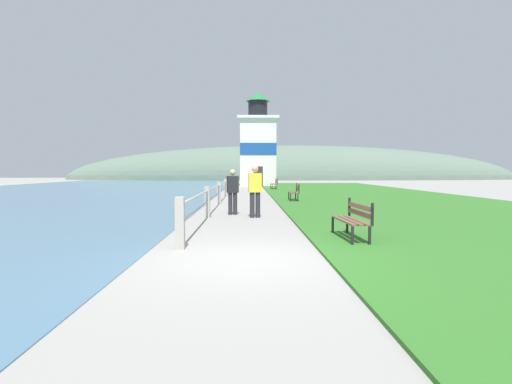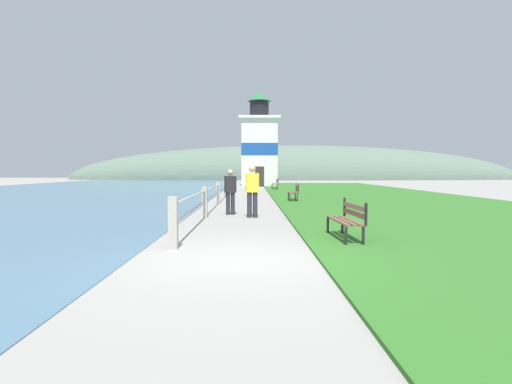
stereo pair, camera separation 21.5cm
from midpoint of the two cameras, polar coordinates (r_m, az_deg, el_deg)
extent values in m
plane|color=gray|center=(7.34, -1.81, -9.69)|extent=(160.00, 160.00, 0.00)
cube|color=#2D6623|center=(25.05, 16.30, -0.65)|extent=(12.00, 50.28, 0.06)
cube|color=#476B84|center=(27.81, -31.13, -0.66)|extent=(24.00, 80.45, 0.01)
cube|color=#A8A399|center=(8.36, -11.03, -4.39)|extent=(0.18, 0.18, 1.08)
cube|color=#A8A399|center=(13.77, -6.91, -1.41)|extent=(0.18, 0.18, 1.08)
cube|color=#A8A399|center=(19.24, -5.13, -0.12)|extent=(0.18, 0.18, 1.08)
cube|color=#A8A399|center=(24.71, -4.14, 0.60)|extent=(0.18, 0.18, 1.08)
cube|color=#A8A399|center=(30.20, -3.51, 1.06)|extent=(0.18, 0.18, 1.08)
cube|color=#A8A399|center=(35.69, -3.07, 1.38)|extent=(0.18, 0.18, 1.08)
cylinder|color=#B2B2B7|center=(21.96, -4.58, 1.28)|extent=(0.06, 27.49, 0.06)
cylinder|color=#B2B2B7|center=(21.97, -4.57, 0.29)|extent=(0.06, 27.49, 0.06)
cube|color=brown|center=(9.41, 12.25, -4.01)|extent=(0.19, 1.68, 0.04)
cube|color=brown|center=(9.45, 13.11, -3.99)|extent=(0.19, 1.68, 0.04)
cube|color=brown|center=(9.49, 13.96, -3.97)|extent=(0.19, 1.68, 0.04)
cube|color=brown|center=(9.48, 14.49, -2.05)|extent=(0.13, 1.68, 0.11)
cube|color=brown|center=(9.50, 14.48, -3.00)|extent=(0.13, 1.68, 0.11)
cube|color=black|center=(8.66, 13.42, -6.28)|extent=(0.05, 0.05, 0.45)
cube|color=black|center=(10.21, 10.81, -4.82)|extent=(0.05, 0.05, 0.45)
cube|color=black|center=(8.77, 15.75, -6.19)|extent=(0.05, 0.05, 0.45)
cube|color=black|center=(10.31, 12.82, -4.77)|extent=(0.05, 0.05, 0.45)
cube|color=black|center=(8.72, 16.10, -3.13)|extent=(0.05, 0.05, 0.49)
cube|color=black|center=(10.27, 13.11, -2.16)|extent=(0.05, 0.05, 0.49)
cube|color=brown|center=(20.94, 5.15, -0.05)|extent=(0.19, 1.71, 0.04)
cube|color=brown|center=(20.95, 5.55, -0.05)|extent=(0.19, 1.71, 0.04)
cube|color=brown|center=(20.96, 5.95, -0.05)|extent=(0.19, 1.71, 0.04)
cube|color=brown|center=(20.95, 6.19, 0.81)|extent=(0.13, 1.71, 0.11)
cube|color=brown|center=(20.95, 6.19, 0.38)|extent=(0.13, 1.71, 0.11)
cube|color=black|center=(20.13, 5.16, -0.88)|extent=(0.05, 0.05, 0.45)
cube|color=black|center=(21.78, 4.92, -0.57)|extent=(0.05, 0.05, 0.45)
cube|color=black|center=(20.15, 6.21, -0.88)|extent=(0.05, 0.05, 0.45)
cube|color=black|center=(21.80, 5.90, -0.58)|extent=(0.05, 0.05, 0.45)
cube|color=black|center=(20.13, 6.36, 0.46)|extent=(0.05, 0.05, 0.49)
cube|color=black|center=(21.78, 6.03, 0.66)|extent=(0.05, 0.05, 0.49)
cube|color=brown|center=(33.68, 2.62, 1.16)|extent=(0.13, 1.70, 0.04)
cube|color=brown|center=(33.69, 2.86, 1.16)|extent=(0.13, 1.70, 0.04)
cube|color=brown|center=(33.70, 3.11, 1.16)|extent=(0.13, 1.70, 0.04)
cube|color=brown|center=(33.69, 3.26, 1.70)|extent=(0.07, 1.70, 0.11)
cube|color=brown|center=(33.70, 3.26, 1.43)|extent=(0.07, 1.70, 0.11)
cube|color=black|center=(32.86, 2.64, 0.68)|extent=(0.05, 0.05, 0.45)
cube|color=black|center=(34.51, 2.46, 0.80)|extent=(0.05, 0.05, 0.45)
cube|color=black|center=(32.89, 3.29, 0.68)|extent=(0.05, 0.05, 0.45)
cube|color=black|center=(34.53, 3.07, 0.80)|extent=(0.05, 0.05, 0.45)
cube|color=black|center=(32.88, 3.38, 1.50)|extent=(0.05, 0.05, 0.49)
cube|color=black|center=(34.52, 3.15, 1.58)|extent=(0.05, 0.05, 0.49)
cube|color=white|center=(41.35, 0.61, 5.57)|extent=(3.59, 3.59, 6.77)
cube|color=#194799|center=(41.37, 0.61, 6.03)|extent=(3.63, 3.63, 1.22)
cube|color=white|center=(41.65, 0.62, 10.40)|extent=(4.12, 4.12, 0.25)
cylinder|color=black|center=(41.78, 0.62, 11.70)|extent=(1.97, 1.97, 1.67)
cone|color=#23703D|center=(41.99, 0.62, 13.44)|extent=(2.47, 2.47, 0.92)
cube|color=#332823|center=(39.51, 0.67, 2.22)|extent=(0.90, 0.06, 2.00)
cylinder|color=#28282D|center=(13.68, -0.50, -1.86)|extent=(0.16, 0.16, 0.87)
cylinder|color=#28282D|center=(13.70, 0.32, -1.85)|extent=(0.16, 0.16, 0.87)
cube|color=yellow|center=(13.65, -0.09, 1.34)|extent=(0.46, 0.28, 0.66)
sphere|color=tan|center=(13.64, -0.09, 3.32)|extent=(0.24, 0.24, 0.24)
cylinder|color=#28282D|center=(14.59, -3.60, -1.68)|extent=(0.15, 0.15, 0.81)
cylinder|color=#28282D|center=(14.64, -2.92, -1.66)|extent=(0.15, 0.15, 0.81)
cube|color=#232328|center=(14.57, -3.27, 1.10)|extent=(0.45, 0.33, 0.61)
sphere|color=tan|center=(14.57, -3.27, 2.81)|extent=(0.22, 0.22, 0.22)
ellipsoid|color=#566B5B|center=(71.12, 5.68, 1.80)|extent=(80.00, 16.00, 12.00)
camera|label=1|loc=(0.11, -89.75, 0.01)|focal=28.00mm
camera|label=2|loc=(0.11, 90.25, -0.01)|focal=28.00mm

